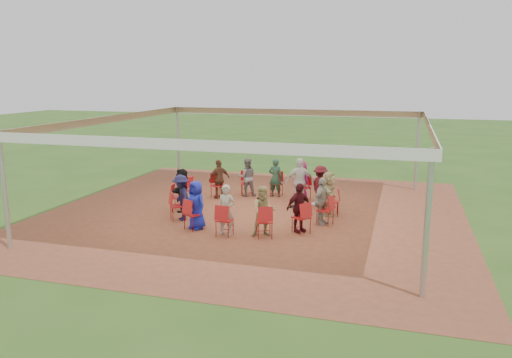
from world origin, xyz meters
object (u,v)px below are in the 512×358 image
(chair_1, at_px, (332,202))
(chair_3, at_px, (303,187))
(chair_6, at_px, (218,185))
(chair_12, at_px, (264,221))
(chair_4, at_px, (276,184))
(person_seated_12, at_px, (299,208))
(chair_0, at_px, (325,210))
(laptop, at_px, (316,202))
(chair_10, at_px, (193,214))
(person_seated_7, at_px, (182,190))
(chair_9, at_px, (178,206))
(person_seated_9, at_px, (196,205))
(person_seated_8, at_px, (181,198))
(person_seated_4, at_px, (275,178))
(person_seated_5, at_px, (247,177))
(chair_11, at_px, (225,220))
(person_seated_3, at_px, (301,181))
(person_seated_2, at_px, (320,186))
(person_seated_6, at_px, (219,179))
(chair_2, at_px, (323,194))
(chair_5, at_px, (247,183))
(chair_13, at_px, (301,218))
(standing_person, at_px, (300,182))
(person_seated_1, at_px, (328,193))
(person_seated_11, at_px, (264,211))
(chair_7, at_px, (194,190))
(person_seated_10, at_px, (226,210))
(cable_coil, at_px, (293,207))

(chair_1, distance_m, chair_3, 2.14)
(chair_6, xyz_separation_m, chair_12, (2.83, -3.89, 0.00))
(chair_4, relative_size, person_seated_12, 0.64)
(chair_0, height_order, laptop, chair_0)
(chair_10, height_order, person_seated_7, person_seated_7)
(chair_9, bearing_deg, person_seated_9, 19.09)
(chair_10, xyz_separation_m, person_seated_8, (-0.73, 0.79, 0.26))
(person_seated_4, relative_size, person_seated_5, 1.00)
(chair_0, distance_m, chair_11, 3.08)
(person_seated_3, relative_size, laptop, 4.06)
(chair_1, xyz_separation_m, chair_3, (-1.26, 1.73, 0.00))
(chair_9, bearing_deg, person_seated_2, 90.00)
(chair_1, height_order, person_seated_6, person_seated_6)
(person_seated_8, bearing_deg, chair_11, 22.75)
(chair_2, bearing_deg, chair_5, 38.57)
(chair_13, xyz_separation_m, person_seated_6, (-3.63, 3.16, 0.26))
(chair_13, height_order, standing_person, standing_person)
(person_seated_6, distance_m, person_seated_7, 2.04)
(person_seated_1, distance_m, person_seated_6, 4.23)
(person_seated_11, bearing_deg, chair_7, 116.40)
(chair_3, xyz_separation_m, chair_5, (-2.14, 0.09, 0.00))
(chair_9, distance_m, person_seated_10, 2.11)
(chair_2, distance_m, cable_coil, 1.13)
(chair_4, bearing_deg, person_seated_6, 28.68)
(chair_2, relative_size, person_seated_12, 0.64)
(person_seated_3, bearing_deg, person_seated_1, 154.29)
(chair_3, bearing_deg, standing_person, 121.12)
(person_seated_10, relative_size, person_seated_11, 1.00)
(chair_13, bearing_deg, person_seated_9, 139.64)
(chair_4, relative_size, person_seated_1, 0.64)
(person_seated_1, bearing_deg, person_seated_5, 51.43)
(chair_11, relative_size, person_seated_12, 0.64)
(person_seated_2, xyz_separation_m, standing_person, (-0.69, -0.03, 0.11))
(person_seated_5, xyz_separation_m, person_seated_12, (2.70, -3.70, 0.00))
(chair_2, height_order, person_seated_4, person_seated_4)
(laptop, bearing_deg, chair_2, 18.42)
(chair_6, relative_size, person_seated_4, 0.64)
(chair_5, bearing_deg, person_seated_10, 77.47)
(person_seated_2, bearing_deg, chair_1, 173.38)
(chair_1, relative_size, person_seated_8, 0.64)
(chair_10, xyz_separation_m, person_seated_5, (0.24, 4.33, 0.26))
(person_seated_6, relative_size, person_seated_9, 1.00)
(chair_10, bearing_deg, person_seated_1, 64.97)
(chair_2, distance_m, chair_7, 4.45)
(chair_7, xyz_separation_m, person_seated_2, (4.28, 0.73, 0.26))
(chair_12, bearing_deg, chair_7, 115.71)
(chair_7, xyz_separation_m, person_seated_12, (4.15, -2.19, 0.26))
(person_seated_2, relative_size, person_seated_11, 1.00)
(chair_4, bearing_deg, person_seated_2, 151.32)
(person_seated_4, distance_m, person_seated_12, 4.23)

